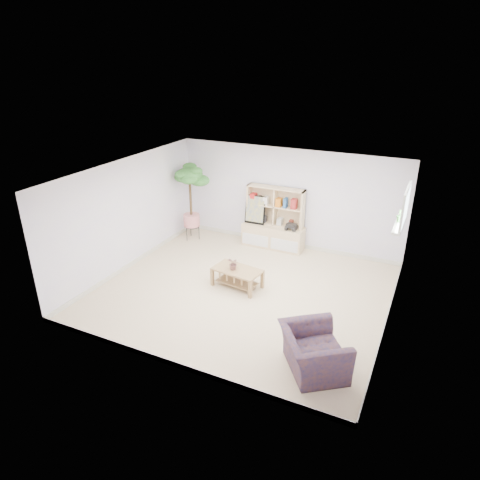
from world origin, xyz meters
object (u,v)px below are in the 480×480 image
at_px(storage_unit, 274,218).
at_px(coffee_table, 237,278).
at_px(floor_tree, 191,203).
at_px(armchair, 313,349).

relative_size(storage_unit, coffee_table, 1.54).
distance_m(floor_tree, armchair, 5.49).
xyz_separation_m(storage_unit, armchair, (2.16, -3.88, -0.38)).
bearing_deg(coffee_table, storage_unit, 99.29).
relative_size(floor_tree, armchair, 1.93).
distance_m(coffee_table, armchair, 2.74).
xyz_separation_m(storage_unit, coffee_table, (0.06, -2.13, -0.55)).
xyz_separation_m(coffee_table, armchair, (2.10, -1.75, 0.17)).
bearing_deg(armchair, floor_tree, 14.60).
bearing_deg(armchair, coffee_table, 14.30).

